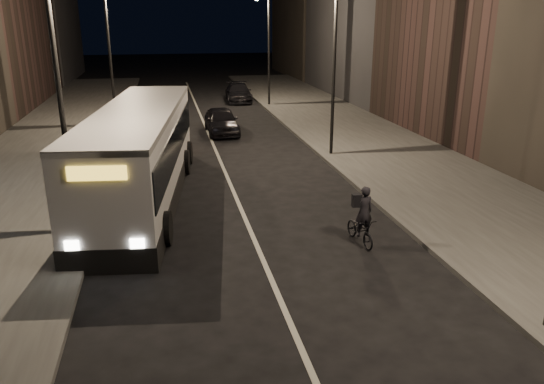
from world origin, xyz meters
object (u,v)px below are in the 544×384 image
streetlight_left_far (113,40)px  car_far (238,93)px  cyclist_on_bicycle (361,225)px  car_mid (148,109)px  city_bus (140,150)px  car_near (221,121)px  streetlight_right_mid (329,47)px  streetlight_right_far (265,35)px  streetlight_left_near (66,67)px

streetlight_left_far → car_far: (8.93, 8.91, -4.64)m
cyclist_on_bicycle → car_mid: size_ratio=0.50×
streetlight_left_far → car_mid: (1.73, 2.75, -4.73)m
city_bus → car_near: bearing=76.3°
city_bus → car_near: 12.18m
city_bus → streetlight_right_mid: bearing=35.2°
streetlight_right_far → car_far: (-1.73, 2.91, -4.64)m
cyclist_on_bicycle → car_far: 29.48m
car_near → car_mid: 7.54m
city_bus → cyclist_on_bicycle: bearing=-33.7°
cyclist_on_bicycle → city_bus: bearing=132.4°
streetlight_left_near → cyclist_on_bicycle: size_ratio=4.20×
streetlight_left_near → streetlight_left_far: bearing=90.0°
streetlight_left_far → city_bus: bearing=-83.0°
streetlight_left_near → cyclist_on_bicycle: bearing=-16.7°
streetlight_right_mid → car_mid: size_ratio=2.11×
city_bus → cyclist_on_bicycle: size_ratio=6.86×
cyclist_on_bicycle → car_far: cyclist_on_bicycle is taller
streetlight_left_near → city_bus: size_ratio=0.61×
streetlight_right_far → streetlight_right_mid: bearing=-90.0°
streetlight_left_far → city_bus: (1.79, -14.70, -3.45)m
car_near → car_far: bearing=76.5°
cyclist_on_bicycle → streetlight_right_mid: bearing=72.0°
streetlight_left_near → streetlight_left_far: same height
streetlight_left_far → streetlight_right_far: bearing=29.4°
cyclist_on_bicycle → car_near: 17.36m
streetlight_right_far → streetlight_left_near: same height
streetlight_right_far → car_mid: bearing=-160.0°
car_far → streetlight_right_far: bearing=-55.2°
car_near → car_far: size_ratio=0.91×
streetlight_right_far → car_far: bearing=120.8°
city_bus → car_mid: bearing=97.5°
streetlight_right_mid → streetlight_right_far: bearing=90.0°
streetlight_right_mid → streetlight_left_far: 14.62m
car_mid → streetlight_left_far: bearing=62.8°
streetlight_right_mid → streetlight_right_far: (0.00, 16.00, 0.00)m
streetlight_right_far → streetlight_left_near: (-10.66, -24.00, 0.00)m
cyclist_on_bicycle → car_far: bearing=82.6°
streetlight_right_mid → cyclist_on_bicycle: (-2.13, -10.57, -4.72)m
car_mid → streetlight_left_near: bearing=90.2°
streetlight_left_far → city_bus: size_ratio=0.61×
car_far → cyclist_on_bicycle: bearing=-86.7°
city_bus → car_near: size_ratio=2.93×
car_mid → car_far: car_far is taller
city_bus → car_mid: (-0.06, 17.45, -1.28)m
car_mid → car_far: (7.20, 6.16, 0.09)m
streetlight_right_mid → city_bus: streetlight_right_mid is taller
cyclist_on_bicycle → streetlight_left_near: bearing=156.7°
cyclist_on_bicycle → car_far: size_ratio=0.39×
streetlight_left_near → streetlight_left_far: size_ratio=1.00×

